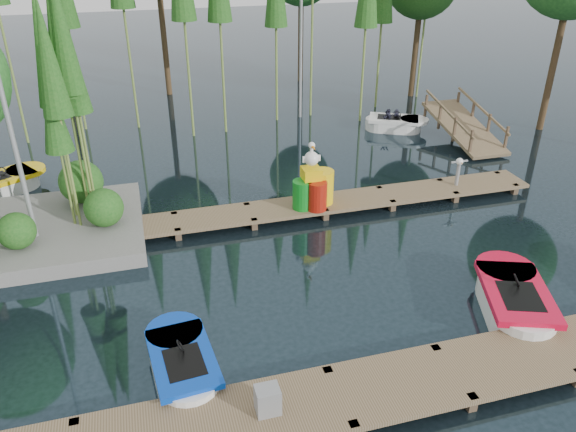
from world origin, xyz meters
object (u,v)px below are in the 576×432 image
object	(u,v)px
boat_blue	(183,365)
boat_yellow_far	(2,184)
yellow_barrel	(322,187)
drum_cluster	(312,188)
boat_red	(514,301)
utility_cabinet	(268,400)

from	to	relation	value
boat_blue	boat_yellow_far	xyz separation A→B (m)	(-4.44, 9.35, 0.04)
yellow_barrel	drum_cluster	size ratio (longest dim) A/B	0.51
yellow_barrel	boat_yellow_far	bearing A→B (deg)	156.68
boat_blue	boat_yellow_far	bearing A→B (deg)	110.37
yellow_barrel	drum_cluster	bearing A→B (deg)	-156.10
boat_red	drum_cluster	bearing A→B (deg)	137.89
boat_blue	utility_cabinet	size ratio (longest dim) A/B	5.14
utility_cabinet	drum_cluster	world-z (taller)	drum_cluster
boat_yellow_far	drum_cluster	bearing A→B (deg)	-36.41
utility_cabinet	drum_cluster	size ratio (longest dim) A/B	0.26
boat_red	utility_cabinet	world-z (taller)	boat_red
yellow_barrel	utility_cabinet	bearing A→B (deg)	-115.34
boat_red	yellow_barrel	size ratio (longest dim) A/B	3.22
utility_cabinet	drum_cluster	distance (m)	7.48
utility_cabinet	drum_cluster	bearing A→B (deg)	66.51
boat_yellow_far	drum_cluster	distance (m)	9.54
yellow_barrel	boat_blue	bearing A→B (deg)	-129.57
boat_blue	utility_cabinet	xyz separation A→B (m)	(1.22, -1.52, 0.31)
boat_red	utility_cabinet	distance (m)	5.93
boat_blue	yellow_barrel	distance (m)	7.13
boat_yellow_far	yellow_barrel	world-z (taller)	yellow_barrel
boat_yellow_far	drum_cluster	xyz separation A→B (m)	(8.63, -4.02, 0.58)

